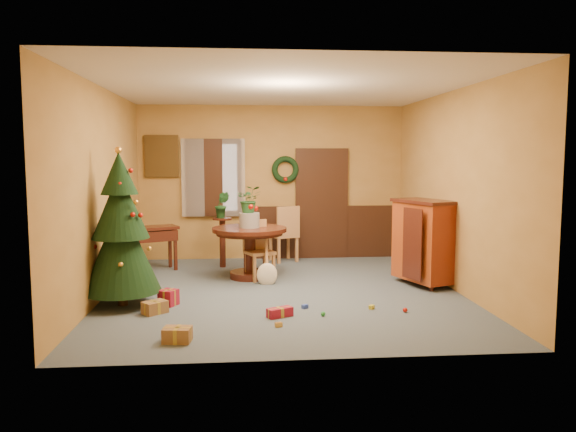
{
  "coord_description": "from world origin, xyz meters",
  "views": [
    {
      "loc": [
        -0.61,
        -7.91,
        1.93
      ],
      "look_at": [
        0.11,
        0.4,
        1.06
      ],
      "focal_mm": 35.0,
      "sensor_mm": 36.0,
      "label": 1
    }
  ],
  "objects": [
    {
      "name": "christmas_tree",
      "position": [
        -2.15,
        -0.56,
        0.98
      ],
      "size": [
        1.0,
        1.0,
        2.07
      ],
      "color": "#382111",
      "rests_on": "floor"
    },
    {
      "name": "writing_desk",
      "position": [
        -2.11,
        1.69,
        0.57
      ],
      "size": [
        0.96,
        0.74,
        0.76
      ],
      "color": "black",
      "rests_on": "floor"
    },
    {
      "name": "guitar",
      "position": [
        -0.21,
        0.49,
        0.37
      ],
      "size": [
        0.43,
        0.55,
        0.72
      ],
      "primitive_type": null,
      "rotation": [
        -0.49,
        0.0,
        -0.27
      ],
      "color": "#F0E4C8",
      "rests_on": "floor"
    },
    {
      "name": "dining_table",
      "position": [
        -0.46,
        0.97,
        0.57
      ],
      "size": [
        1.19,
        1.19,
        0.82
      ],
      "color": "black",
      "rests_on": "floor"
    },
    {
      "name": "toy_e",
      "position": [
        -0.18,
        -1.68,
        0.03
      ],
      "size": [
        0.09,
        0.07,
        0.05
      ],
      "primitive_type": "cube",
      "rotation": [
        0.0,
        0.0,
        0.35
      ],
      "color": "gold",
      "rests_on": "floor"
    },
    {
      "name": "centerpiece_plant",
      "position": [
        -0.46,
        0.97,
        1.27
      ],
      "size": [
        0.38,
        0.33,
        0.43
      ],
      "primitive_type": "imported",
      "color": "#1E4C23",
      "rests_on": "urn"
    },
    {
      "name": "toy_c",
      "position": [
        1.06,
        -1.03,
        0.03
      ],
      "size": [
        0.09,
        0.09,
        0.05
      ],
      "primitive_type": "cube",
      "rotation": [
        0.0,
        0.0,
        0.91
      ],
      "color": "gold",
      "rests_on": "floor"
    },
    {
      "name": "plant_stand",
      "position": [
        -0.92,
        1.91,
        0.54
      ],
      "size": [
        0.34,
        0.34,
        0.87
      ],
      "color": "black",
      "rests_on": "floor"
    },
    {
      "name": "gift_d",
      "position": [
        -0.14,
        -1.27,
        0.06
      ],
      "size": [
        0.34,
        0.26,
        0.11
      ],
      "color": "maroon",
      "rests_on": "floor"
    },
    {
      "name": "toy_b",
      "position": [
        0.39,
        -1.3,
        0.03
      ],
      "size": [
        0.06,
        0.06,
        0.06
      ],
      "primitive_type": "sphere",
      "color": "#268C3A",
      "rests_on": "floor"
    },
    {
      "name": "sideboard",
      "position": [
        2.15,
        0.26,
        0.69
      ],
      "size": [
        0.85,
        1.13,
        1.3
      ],
      "color": "#62140B",
      "rests_on": "floor"
    },
    {
      "name": "stand_plant",
      "position": [
        -0.92,
        1.91,
        1.1
      ],
      "size": [
        0.27,
        0.22,
        0.46
      ],
      "primitive_type": "imported",
      "rotation": [
        0.0,
        0.0,
        -0.08
      ],
      "color": "#19471E",
      "rests_on": "plant_stand"
    },
    {
      "name": "chair_near",
      "position": [
        -0.34,
        0.91,
        0.5
      ],
      "size": [
        0.53,
        0.53,
        0.94
      ],
      "color": "#A97543",
      "rests_on": "floor"
    },
    {
      "name": "urn",
      "position": [
        -0.46,
        0.97,
        0.94
      ],
      "size": [
        0.32,
        0.32,
        0.24
      ],
      "primitive_type": "cylinder",
      "color": "slate",
      "rests_on": "dining_table"
    },
    {
      "name": "chair_far",
      "position": [
        0.22,
        2.31,
        0.56
      ],
      "size": [
        0.58,
        0.58,
        1.04
      ],
      "color": "#A97543",
      "rests_on": "floor"
    },
    {
      "name": "gift_c",
      "position": [
        -1.67,
        -0.99,
        0.08
      ],
      "size": [
        0.34,
        0.33,
        0.16
      ],
      "color": "brown",
      "rests_on": "floor"
    },
    {
      "name": "gift_a",
      "position": [
        -1.28,
        -2.11,
        0.08
      ],
      "size": [
        0.31,
        0.25,
        0.16
      ],
      "color": "brown",
      "rests_on": "floor"
    },
    {
      "name": "gift_b",
      "position": [
        -1.55,
        -0.62,
        0.1
      ],
      "size": [
        0.28,
        0.28,
        0.21
      ],
      "color": "maroon",
      "rests_on": "floor"
    },
    {
      "name": "toy_a",
      "position": [
        0.21,
        -0.92,
        0.03
      ],
      "size": [
        0.09,
        0.09,
        0.05
      ],
      "primitive_type": "cube",
      "rotation": [
        0.0,
        0.0,
        0.62
      ],
      "color": "#2A46B6",
      "rests_on": "floor"
    },
    {
      "name": "toy_d",
      "position": [
        1.44,
        -1.21,
        0.03
      ],
      "size": [
        0.06,
        0.06,
        0.06
      ],
      "primitive_type": "sphere",
      "color": "#B5170C",
      "rests_on": "floor"
    },
    {
      "name": "room_envelope",
      "position": [
        0.21,
        2.7,
        1.12
      ],
      "size": [
        5.5,
        5.5,
        5.5
      ],
      "color": "#353F4E",
      "rests_on": "ground"
    }
  ]
}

